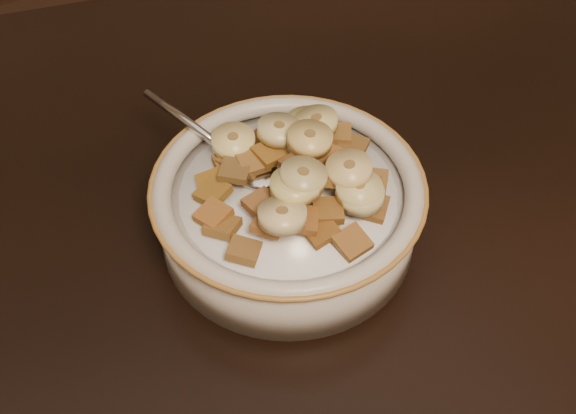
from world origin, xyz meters
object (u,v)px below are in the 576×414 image
object	(u,v)px
table	(101,414)
chair	(102,20)
cereal_bowl	(288,214)
spoon	(255,171)

from	to	relation	value
table	chair	size ratio (longest dim) A/B	1.45
chair	cereal_bowl	size ratio (longest dim) A/B	5.29
table	cereal_bowl	xyz separation A→B (m)	(0.15, 0.09, 0.04)
table	cereal_bowl	size ratio (longest dim) A/B	7.65
table	chair	xyz separation A→B (m)	(0.04, 0.83, -0.25)
chair	cereal_bowl	distance (m)	0.80
chair	table	bearing A→B (deg)	-107.04
cereal_bowl	chair	bearing A→B (deg)	98.58
cereal_bowl	spoon	world-z (taller)	spoon
table	spoon	world-z (taller)	spoon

